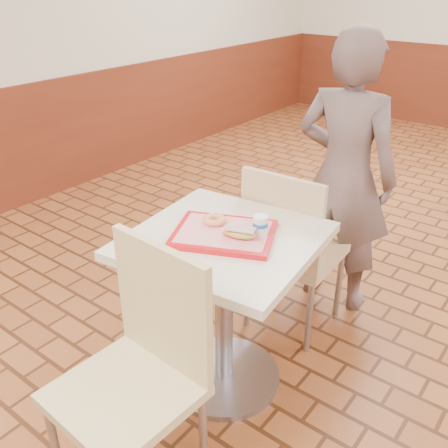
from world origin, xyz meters
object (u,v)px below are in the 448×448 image
Objects in this scene: long_john_donut at (240,233)px; paper_cup at (260,225)px; customer at (344,176)px; serving_tray at (224,234)px; chair_main_back at (290,245)px; ring_donut at (214,220)px; chair_main_front at (140,364)px; main_table at (224,288)px.

paper_cup is at bearing 60.58° from long_john_donut.
customer is 0.99m from serving_tray.
ring_donut is (-0.11, -0.50, 0.31)m from chair_main_back.
chair_main_front is 0.62× the size of customer.
chair_main_front is 1.03× the size of chair_main_back.
chair_main_front reaches higher than ring_donut.
chair_main_front reaches higher than main_table.
serving_tray is (-0.03, -0.53, 0.28)m from chair_main_back.
chair_main_back is at bearing 86.87° from main_table.
paper_cup is (0.04, -0.91, 0.08)m from customer.
chair_main_front is 0.65m from long_john_donut.
main_table is 0.37m from paper_cup.
chair_main_back reaches higher than serving_tray.
paper_cup is (0.13, 0.08, 0.05)m from serving_tray.
long_john_donut is 1.90× the size of paper_cup.
customer is 0.97m from ring_donut.
paper_cup is (0.05, 0.08, 0.02)m from long_john_donut.
customer is at bearing 84.66° from main_table.
ring_donut is (-0.08, 0.03, 0.03)m from serving_tray.
chair_main_back is 0.60× the size of customer.
chair_main_back is at bearing 96.05° from long_john_donut.
main_table is 0.84× the size of chair_main_back.
customer is (0.06, 0.45, 0.26)m from chair_main_back.
chair_main_back reaches higher than ring_donut.
chair_main_front reaches higher than serving_tray.
ring_donut is at bearing 166.46° from long_john_donut.
chair_main_back is (0.03, 0.53, -0.01)m from main_table.
long_john_donut is at bearing 93.35° from chair_main_back.
customer is (0.02, 1.57, 0.24)m from chair_main_front.
paper_cup is at bearing 11.46° from ring_donut.
paper_cup is at bearing 89.72° from customer.
paper_cup reaches higher than ring_donut.
customer is 3.79× the size of serving_tray.
long_john_donut is (0.09, -0.01, 0.31)m from main_table.
customer is at bearing 92.60° from paper_cup.
chair_main_back reaches higher than paper_cup.
paper_cup is at bearing 100.18° from chair_main_back.
main_table is at bearing 176.14° from long_john_donut.
ring_donut is at bearing 156.88° from main_table.
long_john_donut is at bearing -3.86° from main_table.
long_john_donut is at bearing 91.18° from chair_main_front.
serving_tray is at bearing -23.12° from ring_donut.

